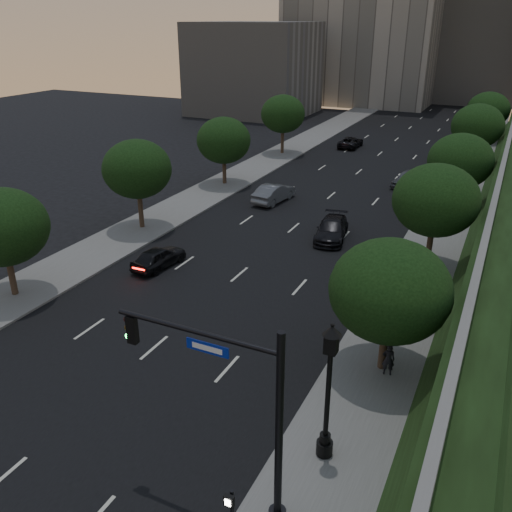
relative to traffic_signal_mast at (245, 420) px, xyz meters
The scene contains 27 objects.
ground 9.09m from the traffic_signal_mast, 169.93° to the left, with size 160.00×160.00×0.00m, color black.
road_surface 32.71m from the traffic_signal_mast, 104.59° to the left, with size 16.00×140.00×0.02m, color black.
sidewalk_right 31.73m from the traffic_signal_mast, 86.25° to the left, with size 4.50×140.00×0.15m, color slate.
sidewalk_left 36.64m from the traffic_signal_mast, 120.38° to the left, with size 4.50×140.00×0.15m, color slate.
parapet_wall 29.94m from the traffic_signal_mast, 79.78° to the left, with size 0.35×90.00×0.70m, color slate.
office_block_left 96.84m from the traffic_signal_mast, 103.36° to the left, with size 26.00×20.00×32.00m, color gray.
office_block_mid 103.90m from the traffic_signal_mast, 91.21° to the left, with size 22.00×18.00×26.00m, color gray.
office_block_filler 79.28m from the traffic_signal_mast, 115.57° to the left, with size 18.00×16.00×14.00m, color gray.
tree_right_a 9.69m from the traffic_signal_mast, 77.41° to the left, with size 5.20×5.20×6.24m.
tree_right_b 21.57m from the traffic_signal_mast, 84.38° to the left, with size 5.20×5.20×6.74m.
tree_right_c 34.52m from the traffic_signal_mast, 86.49° to the left, with size 5.20×5.20×6.24m.
tree_right_d 48.51m from the traffic_signal_mast, 87.50° to the left, with size 5.20×5.20×6.74m.
tree_right_e 63.49m from the traffic_signal_mast, 88.09° to the left, with size 5.20×5.20×6.24m.
tree_left_a 19.94m from the traffic_signal_mast, 158.04° to the left, with size 5.00×5.00×6.34m.
tree_left_b 26.85m from the traffic_signal_mast, 133.54° to the left, with size 5.00×5.00×6.71m.
tree_left_c 37.36m from the traffic_signal_mast, 119.67° to the left, with size 5.00×5.00×6.34m.
tree_left_d 50.01m from the traffic_signal_mast, 111.70° to the left, with size 5.00×5.00×6.71m.
traffic_signal_mast is the anchor object (origin of this frame).
street_lamp 3.75m from the traffic_signal_mast, 65.03° to the left, with size 0.64×0.64×5.62m.
sedan_near_left 19.75m from the traffic_signal_mast, 133.05° to the left, with size 1.62×4.03×1.37m, color black.
sedan_mid_left 32.15m from the traffic_signal_mast, 112.24° to the left, with size 1.67×4.80×1.58m, color #5B5E62.
sedan_far_left 54.71m from the traffic_signal_mast, 103.00° to the left, with size 2.18×4.72×1.31m, color black.
sedan_near_right 24.31m from the traffic_signal_mast, 101.82° to the left, with size 2.02×4.96×1.44m, color black.
sedan_far_right 39.57m from the traffic_signal_mast, 93.77° to the left, with size 1.83×4.56×1.55m, color #54565B.
pedestrian_a 9.75m from the traffic_signal_mast, 74.78° to the left, with size 0.55×0.36×1.52m, color black.
pedestrian_b 14.21m from the traffic_signal_mast, 75.83° to the left, with size 0.76×0.59×1.56m, color black.
pedestrian_c 17.92m from the traffic_signal_mast, 84.07° to the left, with size 0.92×0.38×1.56m, color black.
Camera 1 is at (13.97, -12.81, 14.62)m, focal length 38.00 mm.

